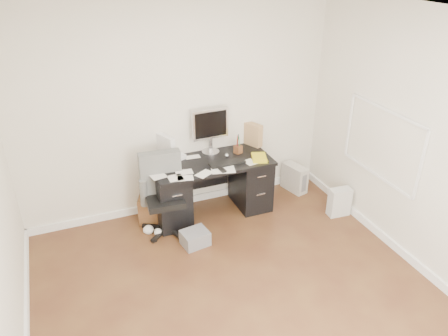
{
  "coord_description": "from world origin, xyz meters",
  "views": [
    {
      "loc": [
        -1.38,
        -2.93,
        3.2
      ],
      "look_at": [
        0.29,
        1.2,
        0.88
      ],
      "focal_mm": 35.0,
      "sensor_mm": 36.0,
      "label": 1
    }
  ],
  "objects_px": {
    "office_chair": "(164,196)",
    "pc_tower": "(294,178)",
    "lcd_monitor": "(210,131)",
    "keyboard": "(227,163)",
    "wicker_basket": "(154,207)",
    "desk": "(212,186)"
  },
  "relations": [
    {
      "from": "pc_tower",
      "to": "wicker_basket",
      "type": "height_order",
      "value": "pc_tower"
    },
    {
      "from": "lcd_monitor",
      "to": "keyboard",
      "type": "relative_size",
      "value": 1.35
    },
    {
      "from": "lcd_monitor",
      "to": "office_chair",
      "type": "bearing_deg",
      "value": -152.58
    },
    {
      "from": "desk",
      "to": "office_chair",
      "type": "height_order",
      "value": "office_chair"
    },
    {
      "from": "keyboard",
      "to": "wicker_basket",
      "type": "height_order",
      "value": "keyboard"
    },
    {
      "from": "desk",
      "to": "pc_tower",
      "type": "distance_m",
      "value": 1.32
    },
    {
      "from": "office_chair",
      "to": "pc_tower",
      "type": "relative_size",
      "value": 2.59
    },
    {
      "from": "lcd_monitor",
      "to": "keyboard",
      "type": "distance_m",
      "value": 0.48
    },
    {
      "from": "office_chair",
      "to": "pc_tower",
      "type": "bearing_deg",
      "value": 12.6
    },
    {
      "from": "lcd_monitor",
      "to": "wicker_basket",
      "type": "relative_size",
      "value": 1.74
    },
    {
      "from": "lcd_monitor",
      "to": "pc_tower",
      "type": "height_order",
      "value": "lcd_monitor"
    },
    {
      "from": "lcd_monitor",
      "to": "wicker_basket",
      "type": "bearing_deg",
      "value": -173.88
    },
    {
      "from": "desk",
      "to": "pc_tower",
      "type": "relative_size",
      "value": 3.88
    },
    {
      "from": "office_chair",
      "to": "keyboard",
      "type": "bearing_deg",
      "value": 7.58
    },
    {
      "from": "desk",
      "to": "office_chair",
      "type": "bearing_deg",
      "value": -164.88
    },
    {
      "from": "keyboard",
      "to": "pc_tower",
      "type": "bearing_deg",
      "value": 10.49
    },
    {
      "from": "desk",
      "to": "office_chair",
      "type": "xyz_separation_m",
      "value": [
        -0.67,
        -0.18,
        0.1
      ]
    },
    {
      "from": "wicker_basket",
      "to": "pc_tower",
      "type": "bearing_deg",
      "value": -0.51
    },
    {
      "from": "office_chair",
      "to": "pc_tower",
      "type": "xyz_separation_m",
      "value": [
        1.97,
        0.29,
        -0.31
      ]
    },
    {
      "from": "desk",
      "to": "keyboard",
      "type": "height_order",
      "value": "keyboard"
    },
    {
      "from": "desk",
      "to": "wicker_basket",
      "type": "relative_size",
      "value": 4.28
    },
    {
      "from": "desk",
      "to": "keyboard",
      "type": "relative_size",
      "value": 3.33
    }
  ]
}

